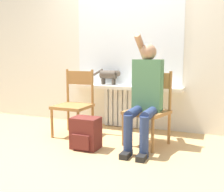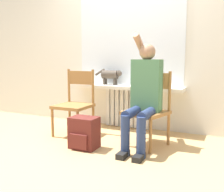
# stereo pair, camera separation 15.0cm
# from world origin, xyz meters

# --- Properties ---
(ground_plane) EXTENTS (12.00, 12.00, 0.00)m
(ground_plane) POSITION_xyz_m (0.00, 0.00, 0.00)
(ground_plane) COLOR tan
(wall_with_window) EXTENTS (7.00, 0.06, 2.70)m
(wall_with_window) POSITION_xyz_m (0.00, 1.23, 1.35)
(wall_with_window) COLOR silver
(wall_with_window) RESTS_ON ground_plane
(radiator) EXTENTS (0.71, 0.08, 0.61)m
(radiator) POSITION_xyz_m (0.00, 1.15, 0.30)
(radiator) COLOR silver
(radiator) RESTS_ON ground_plane
(windowsill) EXTENTS (1.72, 0.31, 0.05)m
(windowsill) POSITION_xyz_m (0.00, 1.05, 0.63)
(windowsill) COLOR white
(windowsill) RESTS_ON radiator
(window_glass) EXTENTS (1.65, 0.01, 1.39)m
(window_glass) POSITION_xyz_m (0.00, 1.20, 1.35)
(window_glass) COLOR white
(window_glass) RESTS_ON windowsill
(chair_left) EXTENTS (0.45, 0.45, 0.90)m
(chair_left) POSITION_xyz_m (-0.52, 0.49, 0.45)
(chair_left) COLOR #9E6B38
(chair_left) RESTS_ON ground_plane
(chair_right) EXTENTS (0.56, 0.56, 0.90)m
(chair_right) POSITION_xyz_m (0.53, 0.49, 0.45)
(chair_right) COLOR #9E6B38
(chair_right) RESTS_ON ground_plane
(person) EXTENTS (0.36, 0.99, 1.36)m
(person) POSITION_xyz_m (0.52, 0.38, 0.67)
(person) COLOR navy
(person) RESTS_ON ground_plane
(cat) EXTENTS (0.45, 0.13, 0.24)m
(cat) POSITION_xyz_m (-0.25, 1.09, 0.80)
(cat) COLOR #4C4238
(cat) RESTS_ON windowsill
(backpack) EXTENTS (0.32, 0.26, 0.37)m
(backpack) POSITION_xyz_m (-0.10, 0.04, 0.18)
(backpack) COLOR maroon
(backpack) RESTS_ON ground_plane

